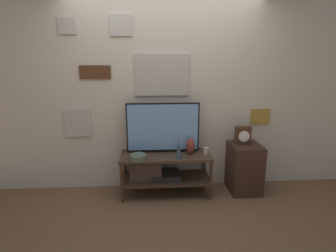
{
  "coord_description": "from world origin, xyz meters",
  "views": [
    {
      "loc": [
        -0.19,
        -2.94,
        1.71
      ],
      "look_at": [
        0.03,
        0.28,
        0.93
      ],
      "focal_mm": 28.0,
      "sensor_mm": 36.0,
      "label": 1
    }
  ],
  "objects_px": {
    "mantel_clock": "(243,135)",
    "vase_slim_bronze": "(179,149)",
    "television": "(163,127)",
    "candle_jar": "(206,151)",
    "vase_wide_bowl": "(138,157)",
    "vase_urn_stoneware": "(190,146)"
  },
  "relations": [
    {
      "from": "mantel_clock",
      "to": "vase_slim_bronze",
      "type": "bearing_deg",
      "value": -168.15
    },
    {
      "from": "vase_urn_stoneware",
      "to": "mantel_clock",
      "type": "relative_size",
      "value": 0.92
    },
    {
      "from": "vase_wide_bowl",
      "to": "vase_urn_stoneware",
      "type": "relative_size",
      "value": 0.95
    },
    {
      "from": "television",
      "to": "vase_urn_stoneware",
      "type": "height_order",
      "value": "television"
    },
    {
      "from": "vase_wide_bowl",
      "to": "vase_slim_bronze",
      "type": "distance_m",
      "value": 0.51
    },
    {
      "from": "television",
      "to": "mantel_clock",
      "type": "distance_m",
      "value": 1.06
    },
    {
      "from": "candle_jar",
      "to": "vase_slim_bronze",
      "type": "bearing_deg",
      "value": -162.16
    },
    {
      "from": "vase_wide_bowl",
      "to": "candle_jar",
      "type": "height_order",
      "value": "candle_jar"
    },
    {
      "from": "candle_jar",
      "to": "mantel_clock",
      "type": "bearing_deg",
      "value": 7.17
    },
    {
      "from": "vase_urn_stoneware",
      "to": "mantel_clock",
      "type": "xyz_separation_m",
      "value": [
        0.7,
        0.04,
        0.12
      ]
    },
    {
      "from": "candle_jar",
      "to": "mantel_clock",
      "type": "height_order",
      "value": "mantel_clock"
    },
    {
      "from": "vase_slim_bronze",
      "to": "candle_jar",
      "type": "relative_size",
      "value": 2.53
    },
    {
      "from": "vase_urn_stoneware",
      "to": "candle_jar",
      "type": "xyz_separation_m",
      "value": [
        0.2,
        -0.02,
        -0.06
      ]
    },
    {
      "from": "vase_urn_stoneware",
      "to": "vase_slim_bronze",
      "type": "height_order",
      "value": "vase_slim_bronze"
    },
    {
      "from": "vase_urn_stoneware",
      "to": "vase_slim_bronze",
      "type": "distance_m",
      "value": 0.22
    },
    {
      "from": "vase_wide_bowl",
      "to": "mantel_clock",
      "type": "distance_m",
      "value": 1.41
    },
    {
      "from": "television",
      "to": "vase_urn_stoneware",
      "type": "relative_size",
      "value": 4.36
    },
    {
      "from": "television",
      "to": "vase_wide_bowl",
      "type": "height_order",
      "value": "television"
    },
    {
      "from": "vase_wide_bowl",
      "to": "vase_slim_bronze",
      "type": "height_order",
      "value": "vase_slim_bronze"
    },
    {
      "from": "television",
      "to": "vase_slim_bronze",
      "type": "height_order",
      "value": "television"
    },
    {
      "from": "candle_jar",
      "to": "vase_wide_bowl",
      "type": "bearing_deg",
      "value": -169.95
    },
    {
      "from": "television",
      "to": "candle_jar",
      "type": "xyz_separation_m",
      "value": [
        0.56,
        -0.12,
        -0.29
      ]
    }
  ]
}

